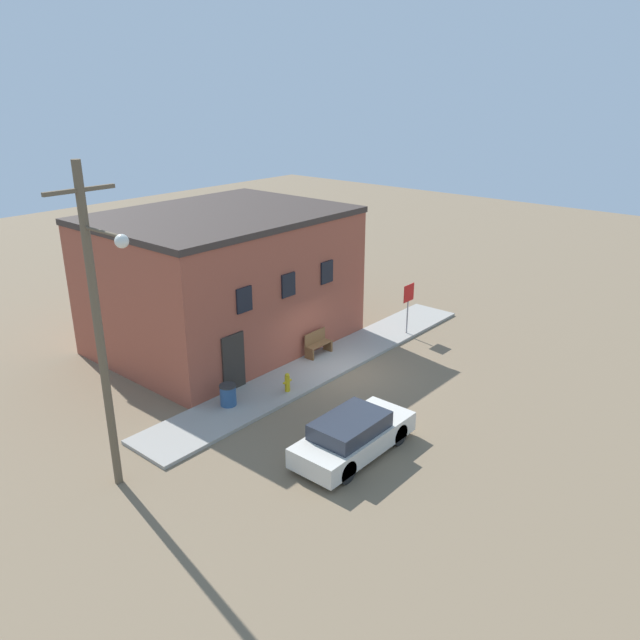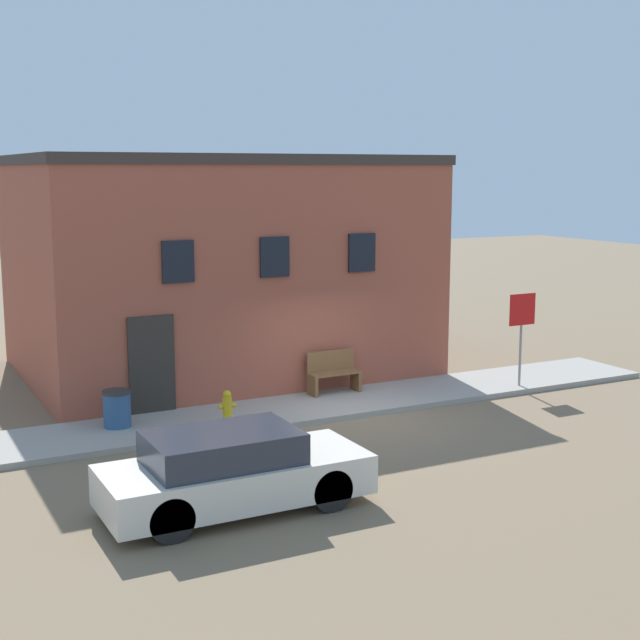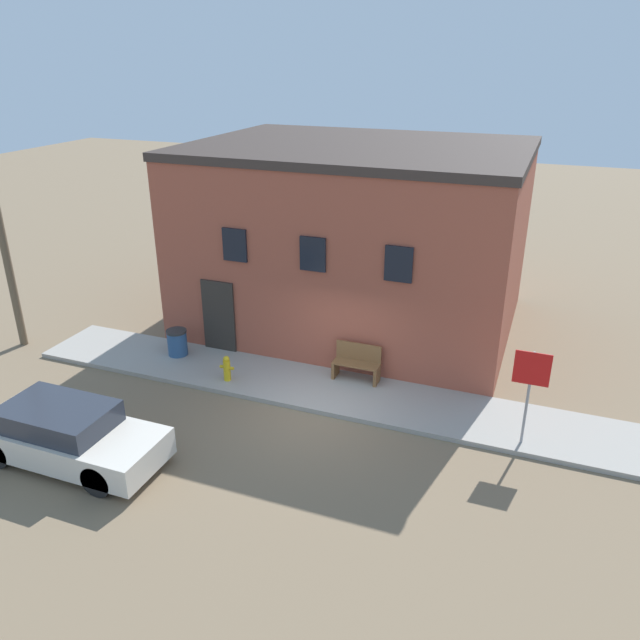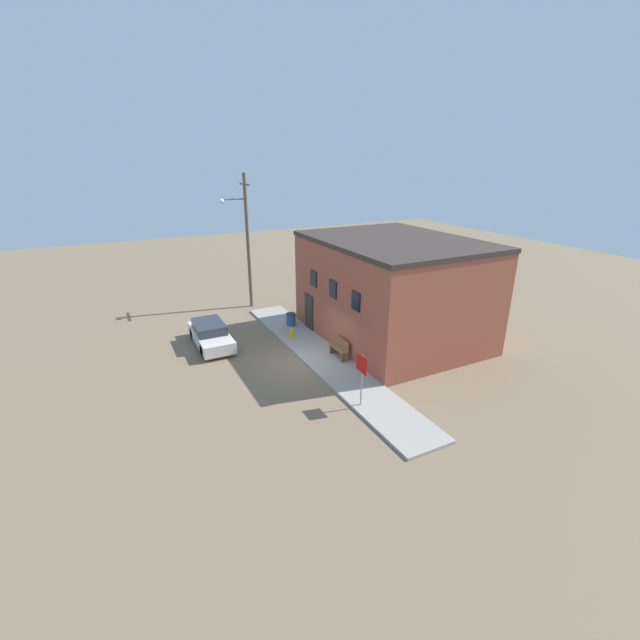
% 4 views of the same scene
% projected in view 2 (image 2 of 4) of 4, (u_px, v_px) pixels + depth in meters
% --- Properties ---
extents(ground_plane, '(80.00, 80.00, 0.00)m').
position_uv_depth(ground_plane, '(354.00, 419.00, 18.91)').
color(ground_plane, '#7A664C').
extents(sidewalk, '(16.77, 2.16, 0.12)m').
position_uv_depth(sidewalk, '(330.00, 405.00, 19.84)').
color(sidewalk, '#9E998E').
rests_on(sidewalk, ground).
extents(brick_building, '(9.72, 7.50, 5.59)m').
position_uv_depth(brick_building, '(215.00, 265.00, 23.16)').
color(brick_building, '#9E4C38').
rests_on(brick_building, ground).
extents(fire_hydrant, '(0.39, 0.19, 0.70)m').
position_uv_depth(fire_hydrant, '(227.00, 407.00, 18.10)').
color(fire_hydrant, gold).
rests_on(fire_hydrant, sidewalk).
extents(stop_sign, '(0.75, 0.06, 2.22)m').
position_uv_depth(stop_sign, '(522.00, 321.00, 21.12)').
color(stop_sign, gray).
rests_on(stop_sign, sidewalk).
extents(bench, '(1.22, 0.44, 0.97)m').
position_uv_depth(bench, '(333.00, 373.00, 20.64)').
color(bench, brown).
rests_on(bench, sidewalk).
extents(trash_bin, '(0.58, 0.58, 0.75)m').
position_uv_depth(trash_bin, '(117.00, 408.00, 17.89)').
color(trash_bin, '#2D517F').
rests_on(trash_bin, sidewalk).
extents(parked_car, '(4.15, 1.66, 1.28)m').
position_uv_depth(parked_car, '(232.00, 472.00, 13.77)').
color(parked_car, black).
rests_on(parked_car, ground).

